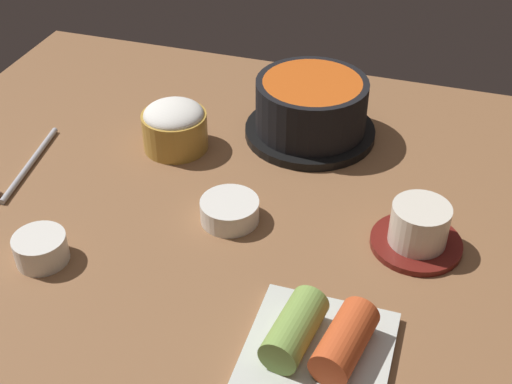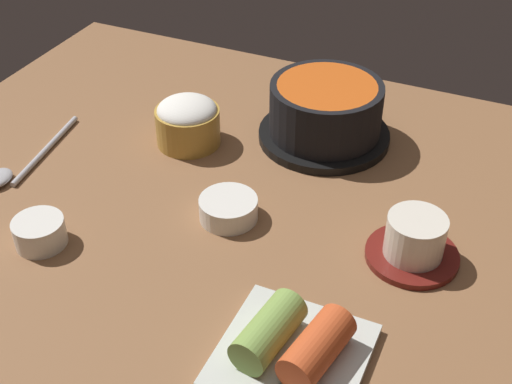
# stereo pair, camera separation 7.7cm
# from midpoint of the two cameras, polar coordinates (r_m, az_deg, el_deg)

# --- Properties ---
(dining_table) EXTENTS (1.00, 0.76, 0.02)m
(dining_table) POSITION_cam_midpoint_polar(r_m,az_deg,el_deg) (0.89, 1.82, -1.10)
(dining_table) COLOR brown
(dining_table) RESTS_ON ground
(stone_pot) EXTENTS (0.19, 0.19, 0.09)m
(stone_pot) POSITION_cam_midpoint_polar(r_m,az_deg,el_deg) (0.98, 7.99, 6.44)
(stone_pot) COLOR black
(stone_pot) RESTS_ON dining_table
(rice_bowl) EXTENTS (0.09, 0.09, 0.07)m
(rice_bowl) POSITION_cam_midpoint_polar(r_m,az_deg,el_deg) (0.97, -3.42, 5.81)
(rice_bowl) COLOR #B78C38
(rice_bowl) RESTS_ON dining_table
(tea_cup_with_saucer) EXTENTS (0.11, 0.11, 0.06)m
(tea_cup_with_saucer) POSITION_cam_midpoint_polar(r_m,az_deg,el_deg) (0.81, 15.62, -4.02)
(tea_cup_with_saucer) COLOR maroon
(tea_cup_with_saucer) RESTS_ON dining_table
(banchan_cup_center) EXTENTS (0.07, 0.07, 0.03)m
(banchan_cup_center) POSITION_cam_midpoint_polar(r_m,az_deg,el_deg) (0.84, 0.30, -1.41)
(banchan_cup_center) COLOR white
(banchan_cup_center) RESTS_ON dining_table
(kimchi_plate) EXTENTS (0.14, 0.14, 0.05)m
(kimchi_plate) POSITION_cam_midpoint_polar(r_m,az_deg,el_deg) (0.69, 6.29, -12.71)
(kimchi_plate) COLOR silver
(kimchi_plate) RESTS_ON dining_table
(side_bowl_near) EXTENTS (0.06, 0.06, 0.03)m
(side_bowl_near) POSITION_cam_midpoint_polar(r_m,az_deg,el_deg) (0.83, -14.97, -3.27)
(side_bowl_near) COLOR white
(side_bowl_near) RESTS_ON dining_table
(spoon) EXTENTS (0.05, 0.20, 0.01)m
(spoon) POSITION_cam_midpoint_polar(r_m,az_deg,el_deg) (0.97, -17.22, 1.83)
(spoon) COLOR #B7B7BC
(spoon) RESTS_ON dining_table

